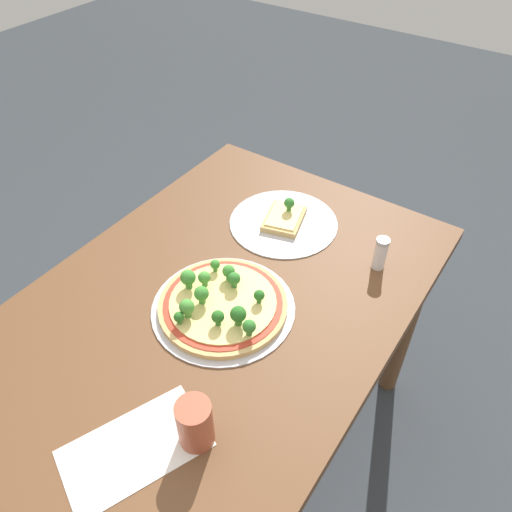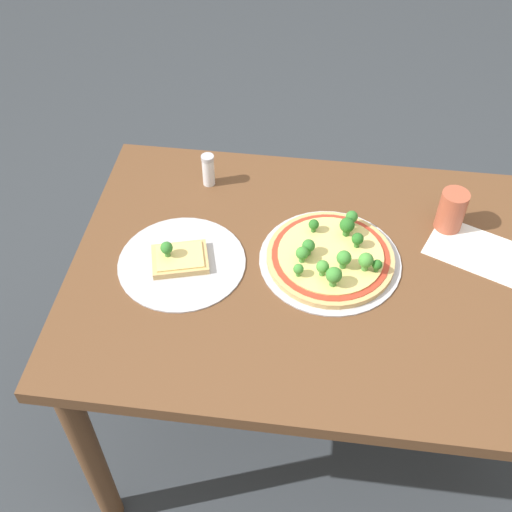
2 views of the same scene
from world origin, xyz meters
name	(u,v)px [view 2 (image 2 of 2)]	position (x,y,z in m)	size (l,w,h in m)	color
ground_plane	(315,425)	(0.00, 0.00, 0.00)	(8.00, 8.00, 0.00)	#33383D
dining_table	(333,298)	(0.00, 0.00, 0.62)	(1.21, 0.79, 0.72)	brown
pizza_tray_whole	(331,257)	(-0.01, 0.03, 0.73)	(0.33, 0.33, 0.07)	#B7B7BC
pizza_tray_slice	(181,260)	(-0.36, -0.02, 0.72)	(0.29, 0.29, 0.06)	#B7B7BC
drinking_cup	(452,211)	(0.26, 0.18, 0.77)	(0.06, 0.06, 0.11)	#AD5138
condiment_shaker	(208,170)	(-0.34, 0.26, 0.76)	(0.03, 0.03, 0.09)	silver
paper_menu	(484,253)	(0.34, 0.10, 0.72)	(0.25, 0.15, 0.00)	white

